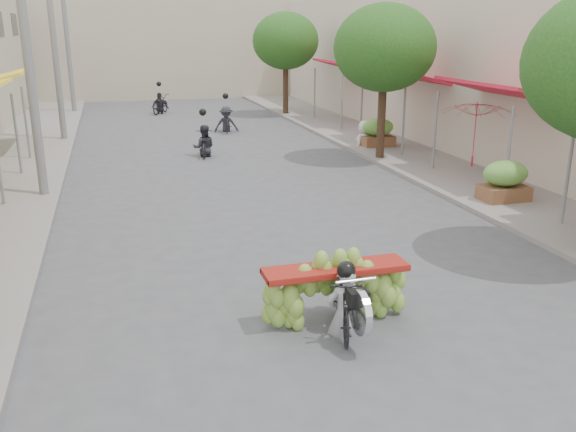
# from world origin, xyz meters

# --- Properties ---
(ground) EXTENTS (120.00, 120.00, 0.00)m
(ground) POSITION_xyz_m (0.00, 0.00, 0.00)
(ground) COLOR #4C4D51
(ground) RESTS_ON ground
(sidewalk_right) EXTENTS (4.00, 60.00, 0.12)m
(sidewalk_right) POSITION_xyz_m (7.00, 15.00, 0.06)
(sidewalk_right) COLOR gray
(sidewalk_right) RESTS_ON ground
(shophouse_row_right) EXTENTS (9.77, 40.00, 6.00)m
(shophouse_row_right) POSITION_xyz_m (11.99, 14.00, 3.00)
(shophouse_row_right) COLOR beige
(shophouse_row_right) RESTS_ON ground
(far_building) EXTENTS (20.00, 6.00, 7.00)m
(far_building) POSITION_xyz_m (0.00, 38.00, 3.50)
(far_building) COLOR #B7AA91
(far_building) RESTS_ON ground
(utility_pole_mid) EXTENTS (0.60, 0.24, 8.00)m
(utility_pole_mid) POSITION_xyz_m (-5.40, 12.00, 4.03)
(utility_pole_mid) COLOR slate
(utility_pole_mid) RESTS_ON ground
(utility_pole_far) EXTENTS (0.60, 0.24, 8.00)m
(utility_pole_far) POSITION_xyz_m (-5.40, 21.00, 4.03)
(utility_pole_far) COLOR slate
(utility_pole_far) RESTS_ON ground
(utility_pole_back) EXTENTS (0.60, 0.24, 8.00)m
(utility_pole_back) POSITION_xyz_m (-5.40, 30.00, 4.03)
(utility_pole_back) COLOR slate
(utility_pole_back) RESTS_ON ground
(street_tree_mid) EXTENTS (3.40, 3.40, 5.25)m
(street_tree_mid) POSITION_xyz_m (5.40, 14.00, 3.78)
(street_tree_mid) COLOR #3A2719
(street_tree_mid) RESTS_ON ground
(street_tree_far) EXTENTS (3.40, 3.40, 5.25)m
(street_tree_far) POSITION_xyz_m (5.40, 26.00, 3.78)
(street_tree_far) COLOR #3A2719
(street_tree_far) RESTS_ON ground
(produce_crate_mid) EXTENTS (1.20, 0.88, 1.16)m
(produce_crate_mid) POSITION_xyz_m (6.20, 8.00, 0.71)
(produce_crate_mid) COLOR brown
(produce_crate_mid) RESTS_ON ground
(produce_crate_far) EXTENTS (1.20, 0.88, 1.16)m
(produce_crate_far) POSITION_xyz_m (6.20, 16.00, 0.71)
(produce_crate_far) COLOR brown
(produce_crate_far) RESTS_ON ground
(banana_motorbike) EXTENTS (2.26, 1.84, 1.93)m
(banana_motorbike) POSITION_xyz_m (-0.35, 2.74, 0.66)
(banana_motorbike) COLOR black
(banana_motorbike) RESTS_ON ground
(market_umbrella) EXTENTS (2.46, 2.46, 1.86)m
(market_umbrella) POSITION_xyz_m (6.22, 9.53, 2.53)
(market_umbrella) COLOR #AA162A
(market_umbrella) RESTS_ON ground
(pedestrian) EXTENTS (1.06, 0.92, 1.85)m
(pedestrian) POSITION_xyz_m (5.82, 16.36, 1.04)
(pedestrian) COLOR silver
(pedestrian) RESTS_ON ground
(bg_motorbike_a) EXTENTS (0.86, 1.62, 1.95)m
(bg_motorbike_a) POSITION_xyz_m (-0.37, 16.42, 0.76)
(bg_motorbike_a) COLOR black
(bg_motorbike_a) RESTS_ON ground
(bg_motorbike_b) EXTENTS (1.12, 1.87, 1.95)m
(bg_motorbike_b) POSITION_xyz_m (1.38, 21.50, 0.83)
(bg_motorbike_b) COLOR black
(bg_motorbike_b) RESTS_ON ground
(bg_motorbike_c) EXTENTS (1.41, 1.92, 1.95)m
(bg_motorbike_c) POSITION_xyz_m (-0.93, 28.44, 0.77)
(bg_motorbike_c) COLOR black
(bg_motorbike_c) RESTS_ON ground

